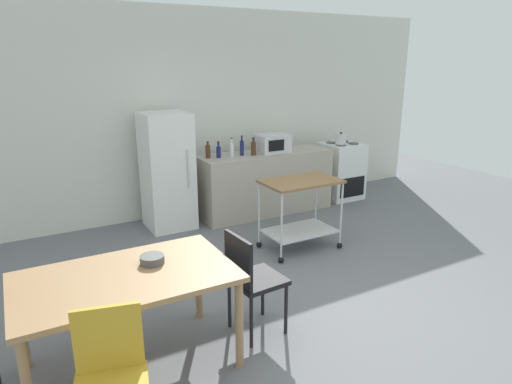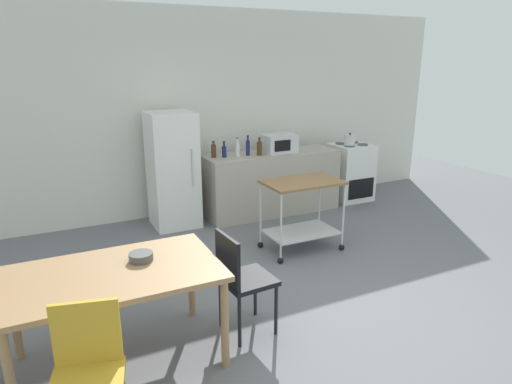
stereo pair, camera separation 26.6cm
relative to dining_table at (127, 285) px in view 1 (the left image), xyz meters
The scene contains 17 objects.
ground_plane 1.88m from the dining_table, ahead, with size 12.00×12.00×0.00m, color slate.
back_wall 3.73m from the dining_table, 61.17° to the left, with size 8.40×0.12×2.90m, color silver.
kitchen_counter 3.72m from the dining_table, 44.29° to the left, with size 2.00×0.64×0.90m, color #A89E8E.
dining_table is the anchor object (origin of this frame).
chair_black 0.98m from the dining_table, ahead, with size 0.43×0.43×0.89m.
chair_mustard 0.78m from the dining_table, 111.02° to the right, with size 0.48×0.48×0.89m.
stove_oven 4.87m from the dining_table, 32.44° to the left, with size 0.60×0.61×0.92m.
refrigerator 2.95m from the dining_table, 65.84° to the left, with size 0.60×0.63×1.55m.
kitchen_cart 2.63m from the dining_table, 27.44° to the left, with size 0.91×0.57×0.85m.
bottle_sparkling_water 3.22m from the dining_table, 56.10° to the left, with size 0.07×0.07×0.23m.
bottle_soy_sauce 3.25m from the dining_table, 53.58° to the left, with size 0.06×0.06×0.23m.
bottle_olive_oil 3.35m from the dining_table, 50.68° to the left, with size 0.06×0.06×0.26m.
bottle_sesame_oil 3.46m from the dining_table, 48.69° to the left, with size 0.06×0.06×0.28m.
bottle_soda 3.51m from the dining_table, 46.12° to the left, with size 0.07×0.07×0.25m.
microwave 3.79m from the dining_table, 42.88° to the left, with size 0.46×0.35×0.26m.
fruit_bowl 0.26m from the dining_table, 23.24° to the left, with size 0.18×0.18×0.06m, color #4C4C4C.
kettle 4.72m from the dining_table, 32.20° to the left, with size 0.24×0.17×0.19m.
Camera 1 is at (-2.35, -2.91, 2.20)m, focal length 31.44 mm.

